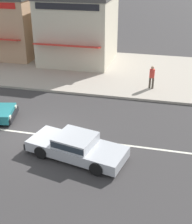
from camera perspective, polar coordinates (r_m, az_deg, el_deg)
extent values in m
plane|color=#383535|center=(16.25, -11.01, -3.96)|extent=(160.00, 160.00, 0.00)
cube|color=silver|center=(16.25, -11.01, -3.95)|extent=(50.40, 0.14, 0.01)
cube|color=#ADA393|center=(25.11, -1.64, 7.88)|extent=(68.00, 10.00, 0.15)
cube|color=#B7BABF|center=(14.08, -3.52, -6.71)|extent=(4.71, 2.64, 0.48)
cube|color=#B7BABF|center=(13.86, -3.77, -5.10)|extent=(1.96, 1.87, 0.42)
cube|color=#28333D|center=(13.86, -3.77, -5.10)|extent=(1.90, 1.88, 0.27)
cube|color=black|center=(15.23, -11.01, -4.85)|extent=(0.49, 1.66, 0.28)
cube|color=white|center=(14.71, -12.35, -5.27)|extent=(0.13, 0.25, 0.14)
cube|color=white|center=(15.52, -9.69, -3.21)|extent=(0.13, 0.25, 0.14)
cylinder|color=black|center=(14.22, -10.00, -7.25)|extent=(0.63, 0.35, 0.60)
cylinder|color=black|center=(15.34, -6.52, -4.27)|extent=(0.63, 0.35, 0.60)
cylinder|color=black|center=(13.02, 0.10, -10.33)|extent=(0.63, 0.35, 0.60)
cylinder|color=black|center=(14.24, 2.98, -6.79)|extent=(0.63, 0.35, 0.60)
cube|color=black|center=(17.72, -14.79, -0.55)|extent=(0.51, 1.74, 0.28)
cube|color=white|center=(18.18, -14.49, 0.93)|extent=(0.13, 0.25, 0.14)
cube|color=white|center=(17.10, -15.47, -0.89)|extent=(0.13, 0.25, 0.14)
cylinder|color=black|center=(18.68, -16.59, 0.65)|extent=(0.63, 0.35, 0.60)
cylinder|color=#4C4238|center=(21.29, 9.81, 5.30)|extent=(0.14, 0.14, 0.77)
cylinder|color=#4C4238|center=(21.28, 10.35, 5.25)|extent=(0.14, 0.14, 0.77)
cylinder|color=#D63D33|center=(21.05, 10.22, 6.98)|extent=(0.34, 0.34, 0.58)
sphere|color=tan|center=(20.93, 10.31, 7.99)|extent=(0.21, 0.21, 0.21)
cube|color=beige|center=(26.46, -3.25, 14.69)|extent=(5.61, 5.53, 5.07)
cube|color=red|center=(23.68, -5.37, 11.99)|extent=(5.05, 0.90, 0.28)
cube|color=black|center=(23.46, -5.40, 18.63)|extent=(4.77, 0.08, 0.44)
cube|color=tan|center=(29.85, -16.74, 14.84)|extent=(6.72, 5.46, 4.89)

